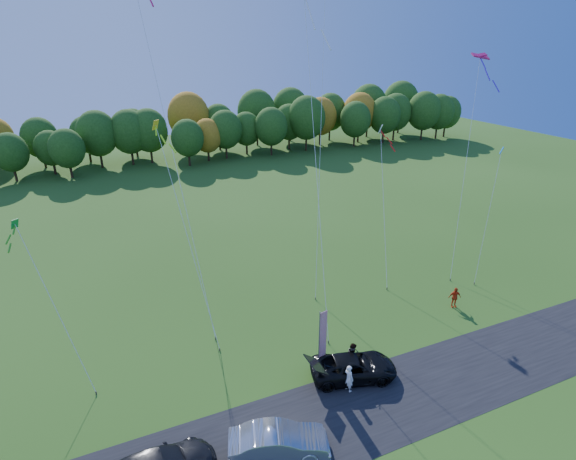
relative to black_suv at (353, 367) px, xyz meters
name	(u,v)px	position (x,y,z in m)	size (l,w,h in m)	color
ground	(326,366)	(-1.01, 1.52, -0.72)	(160.00, 160.00, 0.00)	#274C14
asphalt_strip	(361,410)	(-1.01, -2.48, -0.72)	(90.00, 6.00, 0.01)	black
tree_line	(169,164)	(-1.01, 56.52, -0.72)	(116.00, 12.00, 10.00)	#1E4711
black_suv	(353,367)	(0.00, 0.00, 0.00)	(2.40, 5.21, 1.45)	black
silver_sedan	(279,442)	(-6.31, -3.34, 0.09)	(1.72, 4.94, 1.63)	#B2B1B7
person_tailgate_a	(349,378)	(-0.86, -0.88, 0.15)	(0.64, 0.42, 1.76)	white
person_tailgate_b	(353,356)	(0.36, 0.67, 0.20)	(0.90, 0.70, 1.86)	gray
person_east	(455,297)	(11.20, 3.60, 0.11)	(0.97, 0.41, 1.66)	red
feather_flag	(322,335)	(-1.57, 1.21, 1.99)	(0.58, 0.17, 4.43)	#999999
kite_delta_blue	(168,132)	(-7.57, 12.51, 12.57)	(3.26, 11.82, 26.74)	#4C3F33
kite_parafoil_orange	(322,109)	(4.92, 14.29, 13.19)	(7.68, 11.57, 28.19)	#4C3F33
kite_delta_red	(316,158)	(1.31, 8.15, 10.93)	(3.63, 10.11, 23.71)	#4C3F33
kite_parafoil_rainbow	(466,164)	(17.35, 10.51, 8.23)	(8.67, 7.90, 18.28)	#4C3F33
kite_diamond_yellow	(189,240)	(-7.71, 7.99, 6.54)	(2.41, 5.12, 14.81)	#4C3F33
kite_diamond_green	(55,307)	(-15.81, 7.40, 3.99)	(3.28, 5.80, 9.78)	#4C3F33
kite_diamond_white	(384,205)	(9.58, 11.30, 5.28)	(3.70, 7.61, 12.49)	#4C3F33
kite_diamond_blue_low	(488,217)	(16.87, 6.79, 4.65)	(3.76, 3.04, 11.15)	#4C3F33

